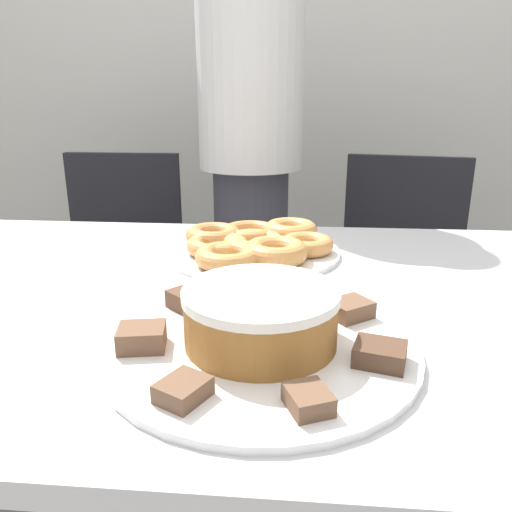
{
  "coord_description": "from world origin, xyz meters",
  "views": [
    {
      "loc": [
        0.08,
        -0.75,
        1.07
      ],
      "look_at": [
        0.02,
        0.01,
        0.82
      ],
      "focal_mm": 35.0,
      "sensor_mm": 36.0,
      "label": 1
    }
  ],
  "objects": [
    {
      "name": "donut_3",
      "position": [
        0.1,
        0.19,
        0.79
      ],
      "size": [
        0.11,
        0.11,
        0.03
      ],
      "color": "#D18E4C",
      "rests_on": "plate_donuts"
    },
    {
      "name": "lamington_3",
      "position": [
        -0.03,
        -0.32,
        0.78
      ],
      "size": [
        0.06,
        0.06,
        0.02
      ],
      "rotation": [
        0.0,
        0.0,
        4.22
      ],
      "color": "brown",
      "rests_on": "plate_cake"
    },
    {
      "name": "lamington_0",
      "position": [
        0.05,
        -0.04,
        0.78
      ],
      "size": [
        0.04,
        0.05,
        0.03
      ],
      "rotation": [
        0.0,
        0.0,
        1.53
      ],
      "color": "brown",
      "rests_on": "plate_cake"
    },
    {
      "name": "plate_cake",
      "position": [
        0.04,
        -0.19,
        0.77
      ],
      "size": [
        0.4,
        0.4,
        0.01
      ],
      "color": "white",
      "rests_on": "table"
    },
    {
      "name": "office_chair_right",
      "position": [
        0.41,
        0.78,
        0.41
      ],
      "size": [
        0.52,
        0.52,
        0.88
      ],
      "rotation": [
        0.0,
        0.0,
        -0.2
      ],
      "color": "black",
      "rests_on": "ground_plane"
    },
    {
      "name": "person_standing",
      "position": [
        -0.06,
        0.74,
        0.93
      ],
      "size": [
        0.3,
        0.3,
        1.74
      ],
      "color": "#383842",
      "rests_on": "ground_plane"
    },
    {
      "name": "donut_1",
      "position": [
        -0.04,
        0.1,
        0.79
      ],
      "size": [
        0.12,
        0.12,
        0.03
      ],
      "color": "#D18E4C",
      "rests_on": "plate_donuts"
    },
    {
      "name": "donut_2",
      "position": [
        0.04,
        0.13,
        0.79
      ],
      "size": [
        0.12,
        0.12,
        0.04
      ],
      "color": "#D18E4C",
      "rests_on": "plate_donuts"
    },
    {
      "name": "lamington_6",
      "position": [
        0.16,
        -0.1,
        0.78
      ],
      "size": [
        0.07,
        0.07,
        0.02
      ],
      "rotation": [
        0.0,
        0.0,
        6.91
      ],
      "color": "brown",
      "rests_on": "plate_cake"
    },
    {
      "name": "lamington_5",
      "position": [
        0.18,
        -0.23,
        0.78
      ],
      "size": [
        0.07,
        0.06,
        0.02
      ],
      "rotation": [
        0.0,
        0.0,
        6.01
      ],
      "color": "#513828",
      "rests_on": "plate_cake"
    },
    {
      "name": "wall_back",
      "position": [
        0.0,
        1.54,
        1.3
      ],
      "size": [
        8.0,
        0.05,
        2.6
      ],
      "color": "beige",
      "rests_on": "ground_plane"
    },
    {
      "name": "donut_7",
      "position": [
        -0.07,
        0.17,
        0.79
      ],
      "size": [
        0.12,
        0.12,
        0.03
      ],
      "color": "#D18E4C",
      "rests_on": "plate_donuts"
    },
    {
      "name": "lamington_2",
      "position": [
        -0.1,
        -0.22,
        0.79
      ],
      "size": [
        0.06,
        0.06,
        0.03
      ],
      "rotation": [
        0.0,
        0.0,
        3.32
      ],
      "color": "brown",
      "rests_on": "plate_cake"
    },
    {
      "name": "lamington_1",
      "position": [
        -0.07,
        -0.09,
        0.78
      ],
      "size": [
        0.08,
        0.07,
        0.03
      ],
      "rotation": [
        0.0,
        0.0,
        2.42
      ],
      "color": "brown",
      "rests_on": "plate_cake"
    },
    {
      "name": "office_chair_left",
      "position": [
        -0.52,
        0.78,
        0.41
      ],
      "size": [
        0.44,
        0.44,
        0.88
      ],
      "rotation": [
        0.0,
        0.0,
        0.01
      ],
      "color": "black",
      "rests_on": "ground_plane"
    },
    {
      "name": "donut_6",
      "position": [
        -0.09,
        0.24,
        0.79
      ],
      "size": [
        0.11,
        0.11,
        0.04
      ],
      "color": "#C68447",
      "rests_on": "plate_donuts"
    },
    {
      "name": "donut_5",
      "position": [
        -0.02,
        0.27,
        0.79
      ],
      "size": [
        0.12,
        0.12,
        0.03
      ],
      "color": "#C68447",
      "rests_on": "plate_donuts"
    },
    {
      "name": "plate_donuts",
      "position": [
        -0.01,
        0.2,
        0.77
      ],
      "size": [
        0.35,
        0.35,
        0.01
      ],
      "color": "white",
      "rests_on": "table"
    },
    {
      "name": "lamington_4",
      "position": [
        0.1,
        -0.33,
        0.78
      ],
      "size": [
        0.06,
        0.06,
        0.02
      ],
      "rotation": [
        0.0,
        0.0,
        5.12
      ],
      "color": "brown",
      "rests_on": "plate_cake"
    },
    {
      "name": "table",
      "position": [
        0.0,
        0.0,
        0.67
      ],
      "size": [
        1.5,
        0.87,
        0.76
      ],
      "color": "silver",
      "rests_on": "ground_plane"
    },
    {
      "name": "frosted_cake",
      "position": [
        0.04,
        -0.19,
        0.81
      ],
      "size": [
        0.19,
        0.19,
        0.07
      ],
      "color": "#9E662D",
      "rests_on": "plate_cake"
    },
    {
      "name": "donut_0",
      "position": [
        -0.01,
        0.2,
        0.79
      ],
      "size": [
        0.12,
        0.12,
        0.03
      ],
      "color": "tan",
      "rests_on": "plate_donuts"
    },
    {
      "name": "donut_4",
      "position": [
        0.07,
        0.29,
        0.79
      ],
      "size": [
        0.12,
        0.12,
        0.04
      ],
      "color": "#D18E4C",
      "rests_on": "plate_donuts"
    }
  ]
}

